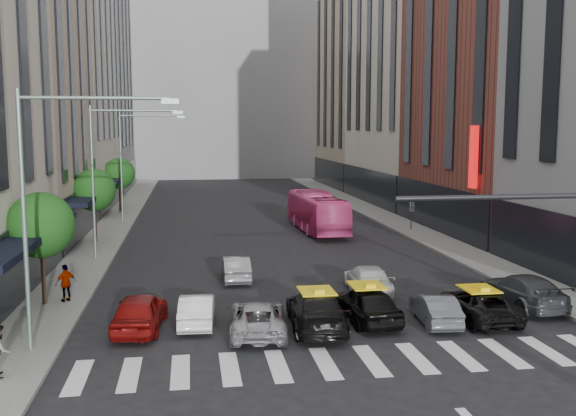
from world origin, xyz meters
name	(u,v)px	position (x,y,z in m)	size (l,w,h in m)	color
ground	(366,378)	(0.00, 0.00, 0.00)	(160.00, 160.00, 0.00)	black
sidewalk_left	(108,233)	(-11.50, 30.00, 0.07)	(3.00, 96.00, 0.15)	slate
sidewalk_right	(404,226)	(11.50, 30.00, 0.07)	(3.00, 96.00, 0.15)	slate
building_left_b	(15,66)	(-17.00, 28.00, 12.00)	(8.00, 16.00, 24.00)	tan
building_left_c	(62,20)	(-17.00, 46.00, 18.00)	(8.00, 20.00, 36.00)	beige
building_left_d	(93,70)	(-17.00, 65.00, 15.00)	(8.00, 18.00, 30.00)	gray
building_right_b	(492,58)	(17.00, 27.00, 13.00)	(8.00, 18.00, 26.00)	brown
building_right_c	(408,8)	(17.00, 46.00, 20.00)	(8.00, 20.00, 40.00)	beige
building_right_d	(359,81)	(17.00, 65.00, 14.00)	(8.00, 18.00, 28.00)	tan
building_far	(222,63)	(0.00, 85.00, 18.00)	(30.00, 10.00, 36.00)	gray
tree_near	(41,225)	(-11.80, 10.00, 3.65)	(2.88, 2.88, 4.95)	black
tree_mid	(94,190)	(-11.80, 26.00, 3.65)	(2.88, 2.88, 4.95)	black
tree_far	(119,174)	(-11.80, 42.00, 3.65)	(2.88, 2.88, 4.95)	black
streetlamp_near	(52,185)	(-10.04, 4.00, 5.90)	(5.38, 0.25, 9.00)	gray
streetlamp_mid	(109,161)	(-10.04, 20.00, 5.90)	(5.38, 0.25, 9.00)	gray
streetlamp_far	(132,151)	(-10.04, 36.00, 5.90)	(5.38, 0.25, 9.00)	gray
liberty_sign	(474,157)	(12.60, 20.00, 6.00)	(0.30, 0.70, 4.00)	red
car_red	(140,311)	(-7.40, 6.08, 0.75)	(1.77, 4.39, 1.50)	maroon
car_white_front	(197,310)	(-5.20, 6.43, 0.62)	(1.32, 3.79, 1.25)	silver
car_silver	(258,318)	(-2.90, 4.94, 0.63)	(2.08, 4.51, 1.25)	#9B9BA0
taxi_left	(316,310)	(-0.56, 5.22, 0.75)	(2.09, 5.15, 1.50)	black
taxi_center	(366,304)	(1.62, 5.78, 0.75)	(1.76, 4.38, 1.49)	black
car_grey_mid	(435,309)	(4.30, 5.17, 0.61)	(1.29, 3.71, 1.22)	#45474D
taxi_right	(478,304)	(6.25, 5.39, 0.63)	(2.11, 4.57, 1.27)	black
car_grey_curb	(522,291)	(9.00, 6.89, 0.73)	(2.05, 5.04, 1.46)	#36393D
car_row2_left	(236,268)	(-3.09, 13.80, 0.64)	(1.35, 3.86, 1.27)	#96969B
car_row2_right	(368,279)	(2.95, 10.29, 0.66)	(1.85, 4.55, 1.32)	silver
bus	(317,212)	(4.16, 28.72, 1.48)	(2.49, 10.65, 2.97)	#E4438C
pedestrian_far	(66,283)	(-10.92, 10.31, 0.98)	(0.98, 0.41, 1.67)	gray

